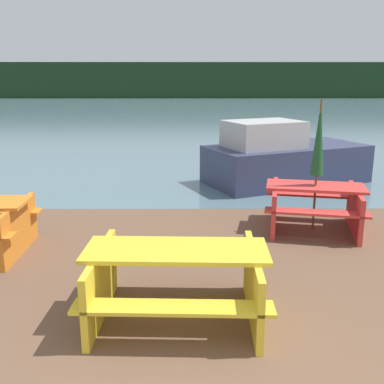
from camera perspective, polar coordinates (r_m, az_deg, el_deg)
water at (r=33.33m, az=-0.20°, el=10.26°), size 60.00×50.00×0.00m
far_treeline at (r=53.24m, az=-0.28°, el=14.01°), size 80.00×1.60×4.00m
picnic_table_yellow at (r=4.73m, az=-1.99°, el=-10.62°), size 1.92×1.44×0.77m
picnic_table_red at (r=7.62m, az=15.27°, el=-1.36°), size 1.81×1.67×0.76m
umbrella_darkgreen at (r=7.41m, az=15.81°, el=6.49°), size 0.21×0.21×2.13m
boat at (r=10.84m, az=11.42°, el=4.14°), size 4.12×3.10×1.49m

